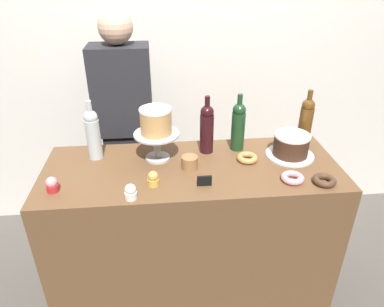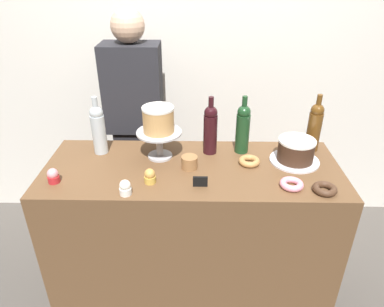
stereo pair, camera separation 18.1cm
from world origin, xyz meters
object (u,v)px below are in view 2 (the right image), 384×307
white_layer_cake (158,119)px  donut_pink (292,184)px  barista_figure (136,129)px  cupcake_strawberry (53,176)px  wine_bottle_green (243,128)px  wine_bottle_clear (98,129)px  chocolate_round_cake (296,150)px  donut_chocolate (325,189)px  wine_bottle_dark_red (210,129)px  donut_maple (249,161)px  cookie_stack (189,162)px  wine_bottle_amber (315,126)px  cake_stand_pedestal (159,140)px  price_sign_chalkboard (200,182)px  cupcake_caramel (150,176)px  cupcake_vanilla (125,188)px

white_layer_cake → donut_pink: white_layer_cake is taller
barista_figure → cupcake_strawberry: bearing=-111.6°
wine_bottle_green → wine_bottle_clear: 0.78m
chocolate_round_cake → donut_chocolate: (0.07, -0.28, -0.05)m
wine_bottle_dark_red → donut_maple: size_ratio=2.91×
chocolate_round_cake → barista_figure: 1.06m
donut_pink → barista_figure: size_ratio=0.07×
donut_maple → cookie_stack: size_ratio=1.33×
cupcake_strawberry → cookie_stack: size_ratio=0.88×
wine_bottle_amber → wine_bottle_dark_red: same height
donut_pink → cake_stand_pedestal: bearing=156.6°
cookie_stack → wine_bottle_green: bearing=33.1°
wine_bottle_amber → donut_pink: (-0.20, -0.39, -0.13)m
wine_bottle_amber → cookie_stack: wine_bottle_amber is taller
price_sign_chalkboard → chocolate_round_cake: bearing=25.9°
wine_bottle_green → price_sign_chalkboard: (-0.23, -0.35, -0.12)m
cake_stand_pedestal → cupcake_caramel: bearing=-95.3°
cake_stand_pedestal → donut_chocolate: bearing=-21.8°
wine_bottle_green → wine_bottle_clear: size_ratio=1.00×
wine_bottle_clear → cupcake_vanilla: (0.21, -0.40, -0.11)m
wine_bottle_clear → barista_figure: bearing=72.6°
wine_bottle_amber → cupcake_strawberry: bearing=-164.8°
cupcake_strawberry → cookie_stack: (0.65, 0.15, -0.00)m
wine_bottle_clear → barista_figure: size_ratio=0.20×
cake_stand_pedestal → cupcake_strawberry: bearing=-152.0°
wine_bottle_dark_red → barista_figure: (-0.48, 0.40, -0.19)m
barista_figure → wine_bottle_clear: bearing=-107.4°
white_layer_cake → donut_chocolate: bearing=-21.8°
donut_chocolate → cookie_stack: 0.67m
chocolate_round_cake → donut_maple: (-0.24, -0.03, -0.05)m
wine_bottle_clear → donut_chocolate: size_ratio=2.91×
donut_pink → barista_figure: (-0.86, 0.74, -0.06)m
cupcake_strawberry → wine_bottle_green: bearing=19.4°
donut_maple → donut_chocolate: bearing=-38.2°
barista_figure → cake_stand_pedestal: bearing=-65.6°
white_layer_cake → donut_pink: bearing=-23.4°
wine_bottle_clear → donut_chocolate: bearing=-17.9°
donut_maple → barista_figure: size_ratio=0.07×
wine_bottle_clear → cupcake_vanilla: bearing=-62.4°
cupcake_strawberry → price_sign_chalkboard: (0.71, -0.02, -0.01)m
donut_maple → donut_chocolate: (0.32, -0.25, 0.00)m
white_layer_cake → cookie_stack: size_ratio=1.97×
white_layer_cake → wine_bottle_dark_red: 0.29m
cake_stand_pedestal → wine_bottle_green: 0.46m
wine_bottle_clear → barista_figure: 0.47m
white_layer_cake → cupcake_vanilla: white_layer_cake is taller
donut_maple → cookie_stack: bearing=-171.4°
wine_bottle_amber → wine_bottle_dark_red: size_ratio=1.00×
cupcake_caramel → barista_figure: (-0.18, 0.71, -0.08)m
cupcake_vanilla → barista_figure: bearing=95.8°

